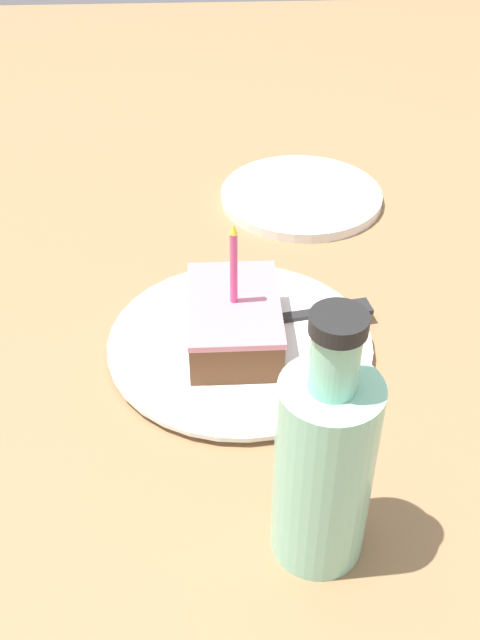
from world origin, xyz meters
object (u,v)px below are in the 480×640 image
at_px(plate, 240,343).
at_px(fork, 301,316).
at_px(bottle, 324,464).
at_px(cake_slice, 234,320).
at_px(side_plate, 301,196).

distance_m(plate, fork, 0.07).
bearing_deg(fork, plate, -154.52).
relative_size(fork, bottle, 0.80).
xyz_separation_m(cake_slice, side_plate, (0.10, 0.30, -0.03)).
distance_m(plate, side_plate, 0.32).
xyz_separation_m(plate, bottle, (0.05, -0.24, 0.09)).
distance_m(cake_slice, bottle, 0.25).
relative_size(cake_slice, side_plate, 0.63).
distance_m(cake_slice, side_plate, 0.32).
bearing_deg(cake_slice, fork, 23.92).
bearing_deg(side_plate, bottle, -95.36).
xyz_separation_m(bottle, side_plate, (0.05, 0.54, -0.09)).
relative_size(plate, bottle, 1.19).
xyz_separation_m(plate, side_plate, (0.10, 0.30, -0.00)).
distance_m(bottle, side_plate, 0.55).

